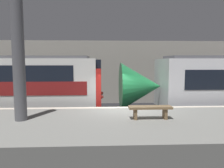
% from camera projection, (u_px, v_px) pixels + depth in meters
% --- Properties ---
extents(ground_plane, '(120.00, 120.00, 0.00)m').
position_uv_depth(ground_plane, '(126.00, 131.00, 9.77)').
color(ground_plane, black).
extents(platform, '(40.00, 4.45, 1.12)m').
position_uv_depth(platform, '(133.00, 136.00, 7.50)').
color(platform, slate).
rests_on(platform, ground).
extents(station_rear_barrier, '(50.00, 0.15, 4.63)m').
position_uv_depth(station_rear_barrier, '(116.00, 72.00, 16.21)').
color(station_rear_barrier, '#9E998E').
rests_on(station_rear_barrier, ground).
extents(support_pillar_near, '(0.40, 0.40, 4.20)m').
position_uv_depth(support_pillar_near, '(19.00, 59.00, 7.25)').
color(support_pillar_near, '#56565B').
rests_on(support_pillar_near, platform).
extents(platform_bench, '(1.50, 0.40, 0.45)m').
position_uv_depth(platform_bench, '(150.00, 109.00, 7.59)').
color(platform_bench, brown).
rests_on(platform_bench, platform).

